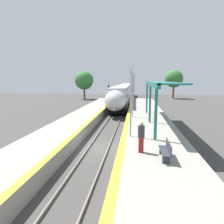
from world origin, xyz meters
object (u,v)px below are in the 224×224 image
at_px(train, 124,92).
at_px(platform_bench, 166,150).
at_px(railway_signal, 108,94).
at_px(lamppost_farthest, 134,86).
at_px(lamppost_near, 131,97).
at_px(person_waiting, 141,136).
at_px(lamppost_mid, 133,91).
at_px(lamppost_far, 134,88).

distance_m(train, platform_bench, 37.81).
bearing_deg(railway_signal, train, 75.34).
height_order(platform_bench, lamppost_farthest, lamppost_farthest).
xyz_separation_m(lamppost_near, lamppost_farthest, (0.00, 24.65, 0.00)).
height_order(train, person_waiting, train).
bearing_deg(person_waiting, platform_bench, -35.44).
distance_m(person_waiting, lamppost_mid, 11.84).
distance_m(lamppost_mid, lamppost_far, 8.22).
distance_m(railway_signal, lamppost_farthest, 4.83).
bearing_deg(lamppost_far, person_waiting, -88.05).
bearing_deg(lamppost_mid, person_waiting, -86.67).
bearing_deg(lamppost_near, platform_bench, -66.01).
bearing_deg(platform_bench, person_waiting, 144.56).
height_order(person_waiting, railway_signal, railway_signal).
bearing_deg(person_waiting, lamppost_mid, 93.33).
xyz_separation_m(railway_signal, lamppost_near, (4.63, -24.28, 1.35)).
bearing_deg(lamppost_near, person_waiting, -78.87).
xyz_separation_m(platform_bench, lamppost_far, (-1.93, 20.77, 2.35)).
bearing_deg(platform_bench, railway_signal, 102.91).
xyz_separation_m(person_waiting, railway_signal, (-5.31, 27.72, 0.58)).
height_order(train, lamppost_farthest, lamppost_farthest).
bearing_deg(lamppost_farthest, railway_signal, -175.36).
bearing_deg(train, person_waiting, -85.38).
distance_m(lamppost_near, lamppost_far, 16.43).
bearing_deg(lamppost_mid, lamppost_far, 90.00).
bearing_deg(train, railway_signal, -104.66).
height_order(lamppost_near, lamppost_mid, same).
relative_size(person_waiting, railway_signal, 0.44).
distance_m(lamppost_near, lamppost_mid, 8.22).
relative_size(platform_bench, lamppost_mid, 0.37).
xyz_separation_m(person_waiting, lamppost_far, (-0.68, 19.88, 1.92)).
bearing_deg(train, lamppost_far, -82.26).
distance_m(train, railway_signal, 9.26).
bearing_deg(person_waiting, lamppost_far, 91.95).
xyz_separation_m(platform_bench, railway_signal, (-6.56, 28.61, 1.01)).
xyz_separation_m(lamppost_mid, lamppost_far, (0.00, 8.22, 0.00)).
height_order(train, railway_signal, railway_signal).
xyz_separation_m(lamppost_near, lamppost_mid, (0.00, 8.22, 0.00)).
relative_size(lamppost_near, lamppost_far, 1.00).
bearing_deg(train, platform_bench, -83.60).
relative_size(person_waiting, lamppost_farthest, 0.36).
bearing_deg(lamppost_farthest, lamppost_mid, -90.00).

